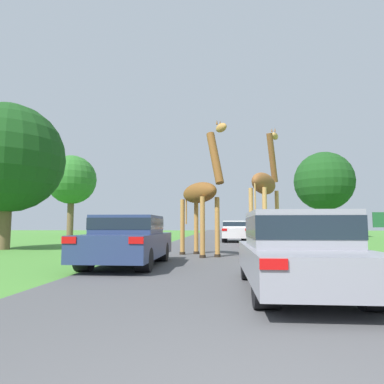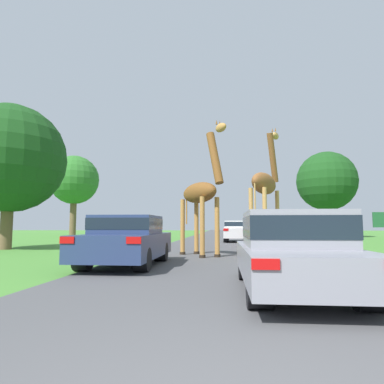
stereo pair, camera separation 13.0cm
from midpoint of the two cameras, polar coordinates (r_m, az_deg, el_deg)
name	(u,v)px [view 1 (the left image)]	position (r m, az deg, el deg)	size (l,w,h in m)	color
road	(223,238)	(31.67, 5.11, -7.61)	(7.14, 120.00, 0.00)	#4C4C4F
giraffe_near_road	(201,194)	(12.63, 1.22, -0.31)	(1.99, 2.68, 4.73)	#B77F3D
giraffe_companion	(265,187)	(13.21, 11.83, 0.89)	(1.61, 2.74, 5.15)	tan
car_lead_maroon	(297,249)	(6.09, 16.51, -9.08)	(1.72, 4.16, 1.34)	gray
car_queue_right	(235,230)	(24.01, 6.96, -6.38)	(1.79, 4.30, 1.43)	silver
car_queue_left	(265,233)	(19.26, 11.95, -6.68)	(1.71, 4.37, 1.33)	maroon
car_far_ahead	(128,239)	(9.74, -10.98, -7.71)	(1.82, 4.21, 1.38)	navy
tree_centre_back	(72,180)	(36.99, -19.52, 1.87)	(4.96, 4.96, 8.26)	brown
tree_far_right	(8,158)	(18.51, -28.47, 4.98)	(5.17, 5.17, 6.90)	brown
tree_mid_field	(324,181)	(35.34, 21.05, 1.66)	(5.66, 5.66, 8.21)	brown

